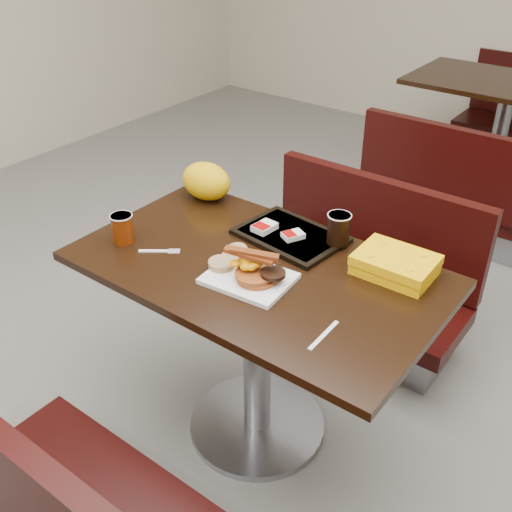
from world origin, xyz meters
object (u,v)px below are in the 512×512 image
Objects in this scene: pancake_stack at (257,276)px; bench_far_s at (457,179)px; bench_near_n at (353,271)px; hashbrown_sleeve_left at (264,227)px; clamshell at (395,265)px; table_far at (498,140)px; coffee_cup_far at (339,229)px; tray at (290,236)px; bench_near_s at (107,490)px; platter at (249,278)px; paper_bag at (206,181)px; knife at (324,335)px; fork at (153,251)px; coffee_cup_near at (123,228)px; hashbrown_sleeve_right at (293,235)px; table_near at (257,354)px.

bench_far_s is at bearing 91.76° from pancake_stack.
bench_near_n is 12.11× the size of hashbrown_sleeve_left.
hashbrown_sleeve_left is 0.34× the size of clamshell.
table_far is 11.45× the size of coffee_cup_far.
tray is 0.10m from hashbrown_sleeve_left.
tray is at bearing 25.63° from hashbrown_sleeve_left.
bench_near_s is at bearing -77.98° from hashbrown_sleeve_left.
bench_far_s is 2.81× the size of tray.
clamshell is at bearing -8.56° from coffee_cup_far.
clamshell reaches higher than platter.
knife is at bearing -28.74° from paper_bag.
paper_bag is at bearing 145.26° from pancake_stack.
table_far is 14.53× the size of hashbrown_sleeve_left.
knife is at bearing -82.62° from table_far.
fork reaches higher than bench_far_s.
bench_near_n is 4.83× the size of paper_bag.
tray is (-0.02, 0.91, 0.40)m from bench_near_s.
coffee_cup_near is at bearing -102.67° from bench_far_s.
hashbrown_sleeve_left is 0.11m from hashbrown_sleeve_right.
clamshell is (0.37, 0.93, 0.42)m from bench_near_s.
coffee_cup_near is at bearing -161.55° from table_near.
bench_near_s is at bearing -82.78° from tray.
clamshell is (0.23, -0.03, -0.04)m from coffee_cup_far.
platter is 0.30m from hashbrown_sleeve_left.
coffee_cup_near reaches higher than clamshell.
hashbrown_sleeve_right is at bearing -89.84° from table_far.
hashbrown_sleeve_left is 0.79× the size of coffee_cup_far.
pancake_stack is 0.28m from hashbrown_sleeve_right.
bench_near_s is 9.82× the size of coffee_cup_near.
bench_far_s is 2.03m from pancake_stack.
hashbrown_sleeve_left is (-0.10, -2.42, 0.40)m from table_far.
platter is 0.37m from fork.
bench_far_s is 7.19× the size of fork.
pancake_stack is 0.53m from coffee_cup_near.
table_far is at bearing 116.72° from hashbrown_sleeve_right.
table_near is at bearing -13.47° from fork.
paper_bag reaches higher than tray.
platter is 0.50m from coffee_cup_near.
bench_near_s is 1.00× the size of bench_near_n.
clamshell is at bearing 24.55° from coffee_cup_near.
bench_near_s is 1.00m from tray.
bench_near_n is 3.83× the size of platter.
hashbrown_sleeve_left reaches higher than tray.
fork is 0.80m from clamshell.
table_far is 2.46m from hashbrown_sleeve_left.
pancake_stack is 0.40m from fork.
coffee_cup_near is 0.49× the size of paper_bag.
hashbrown_sleeve_left is at bearing -101.31° from bench_near_n.
paper_bag reaches higher than knife.
table_near is at bearing 126.12° from pancake_stack.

